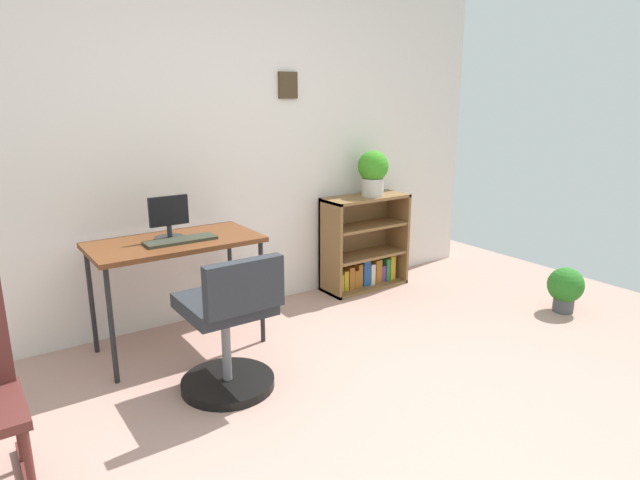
{
  "coord_description": "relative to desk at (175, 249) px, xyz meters",
  "views": [
    {
      "loc": [
        -1.48,
        -1.5,
        1.6
      ],
      "look_at": [
        0.49,
        1.34,
        0.67
      ],
      "focal_mm": 30.84,
      "sensor_mm": 36.0,
      "label": 1
    }
  ],
  "objects": [
    {
      "name": "ground_plane",
      "position": [
        0.35,
        -1.7,
        -0.66
      ],
      "size": [
        6.24,
        6.24,
        0.0
      ],
      "primitive_type": "plane",
      "color": "tan"
    },
    {
      "name": "wall_back",
      "position": [
        0.35,
        0.45,
        0.55
      ],
      "size": [
        5.2,
        0.12,
        2.42
      ],
      "color": "silver",
      "rests_on": "ground_plane"
    },
    {
      "name": "desk",
      "position": [
        0.0,
        0.0,
        0.0
      ],
      "size": [
        1.03,
        0.55,
        0.72
      ],
      "color": "brown",
      "rests_on": "ground_plane"
    },
    {
      "name": "monitor",
      "position": [
        -0.01,
        0.03,
        0.19
      ],
      "size": [
        0.24,
        0.19,
        0.27
      ],
      "color": "#262628",
      "rests_on": "desk"
    },
    {
      "name": "keyboard",
      "position": [
        0.02,
        -0.06,
        0.07
      ],
      "size": [
        0.43,
        0.15,
        0.02
      ],
      "primitive_type": "cube",
      "color": "#303226",
      "rests_on": "desk"
    },
    {
      "name": "office_chair",
      "position": [
        0.03,
        -0.69,
        -0.3
      ],
      "size": [
        0.52,
        0.55,
        0.81
      ],
      "color": "black",
      "rests_on": "ground_plane"
    },
    {
      "name": "bookshelf_low",
      "position": [
        1.7,
        0.25,
        -0.32
      ],
      "size": [
        0.74,
        0.3,
        0.78
      ],
      "color": "brown",
      "rests_on": "ground_plane"
    },
    {
      "name": "potted_plant_on_shelf",
      "position": [
        1.75,
        0.2,
        0.33
      ],
      "size": [
        0.25,
        0.25,
        0.37
      ],
      "color": "#B7B2A8",
      "rests_on": "bookshelf_low"
    },
    {
      "name": "potted_plant_floor",
      "position": [
        2.59,
        -1.07,
        -0.46
      ],
      "size": [
        0.26,
        0.26,
        0.34
      ],
      "color": "#474C51",
      "rests_on": "ground_plane"
    }
  ]
}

